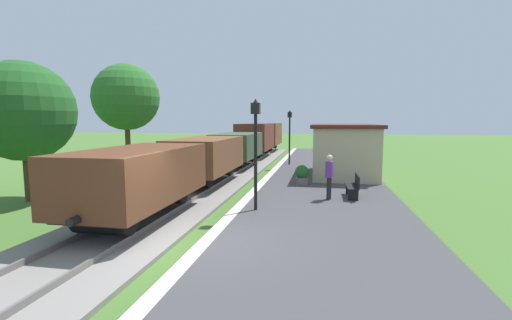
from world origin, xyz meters
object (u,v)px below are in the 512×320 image
Objects in this scene: bench_near_hut at (354,185)px; lamp_post_far at (290,127)px; freight_train at (241,145)px; tree_trackside_far at (126,98)px; potted_planter at (302,174)px; lamp_post_near at (256,134)px; person_waiting at (329,175)px; station_hut at (344,150)px; tree_trackside_mid at (23,111)px.

lamp_post_far is at bearing 108.90° from bench_near_hut.
freight_train is 3.68m from lamp_post_far.
lamp_post_far is (-3.42, 9.98, 2.08)m from bench_near_hut.
bench_near_hut is at bearing -17.88° from tree_trackside_far.
lamp_post_near is (-1.27, -5.07, 2.08)m from potted_planter.
lamp_post_near is (-3.42, -2.61, 2.08)m from bench_near_hut.
potted_planter is at bearing -7.92° from tree_trackside_far.
freight_train is 8.81× the size of lamp_post_far.
tree_trackside_far reaches higher than lamp_post_near.
bench_near_hut is 1.20m from person_waiting.
freight_train is 21.73× the size of bench_near_hut.
station_hut is at bearing 68.19° from lamp_post_near.
tree_trackside_far is (-8.38, -6.18, 1.69)m from lamp_post_far.
person_waiting is at bearing 6.68° from tree_trackside_mid.
tree_trackside_mid is (-9.44, 0.67, 0.80)m from lamp_post_near.
station_hut is 6.38m from person_waiting.
freight_train is 5.86× the size of tree_trackside_mid.
bench_near_hut is at bearing -71.10° from lamp_post_far.
potted_planter is at bearing -122.24° from station_hut.
bench_near_hut is 13.32m from tree_trackside_mid.
tree_trackside_far is at bearing -10.06° from person_waiting.
lamp_post_far reaches higher than station_hut.
freight_train reaches higher than bench_near_hut.
tree_trackside_mid reaches higher than freight_train.
tree_trackside_far reaches higher than freight_train.
person_waiting is 1.87× the size of potted_planter.
bench_near_hut is at bearing -55.89° from freight_train.
lamp_post_near is (3.45, -12.75, 1.28)m from freight_train.
person_waiting is (5.91, -10.69, -0.34)m from freight_train.
lamp_post_far is at bearing 99.58° from potted_planter.
potted_planter reaches higher than bench_near_hut.
lamp_post_far is at bearing 51.63° from tree_trackside_mid.
potted_planter is 5.62m from lamp_post_near.
tree_trackside_mid reaches higher than potted_planter.
tree_trackside_mid is (-11.90, -1.39, 2.41)m from person_waiting.
lamp_post_far is at bearing 90.00° from lamp_post_near.
freight_train is at bearing 52.15° from tree_trackside_far.
station_hut is 0.92× the size of tree_trackside_far.
person_waiting is 0.27× the size of tree_trackside_far.
freight_train is 35.59× the size of potted_planter.
lamp_post_far is at bearing 36.42° from tree_trackside_far.
tree_trackside_far is (-4.92, -6.34, 2.96)m from freight_train.
tree_trackside_mid is at bearing -157.65° from potted_planter.
station_hut is at bearing 90.71° from bench_near_hut.
lamp_post_far is 15.23m from tree_trackside_mid.
person_waiting is 12.22m from tree_trackside_mid.
tree_trackside_far is (-10.83, 4.35, 3.30)m from person_waiting.
lamp_post_near is 9.50m from tree_trackside_mid.
station_hut is 1.57× the size of lamp_post_far.
station_hut is (6.80, -4.39, 0.13)m from freight_train.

